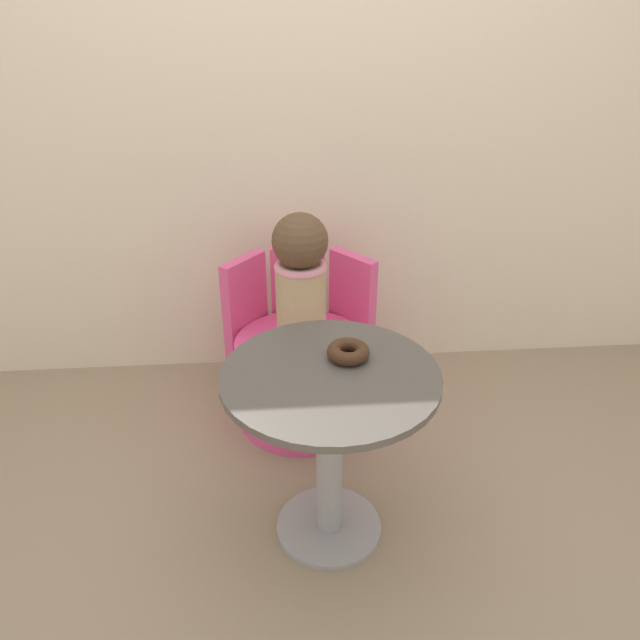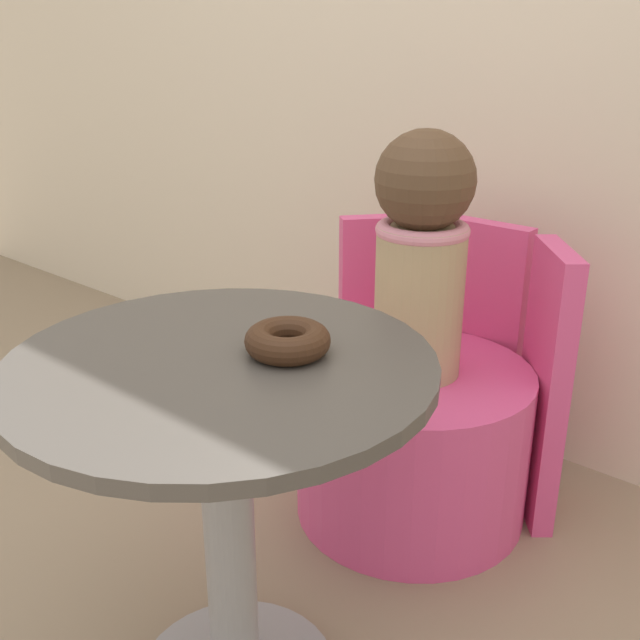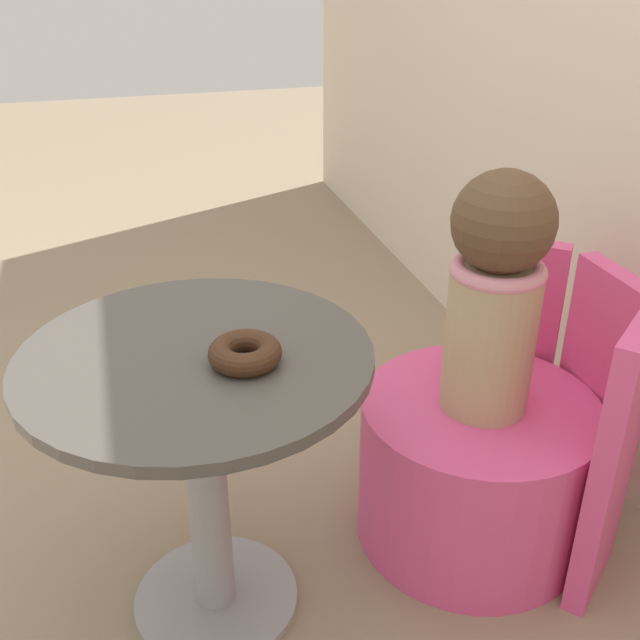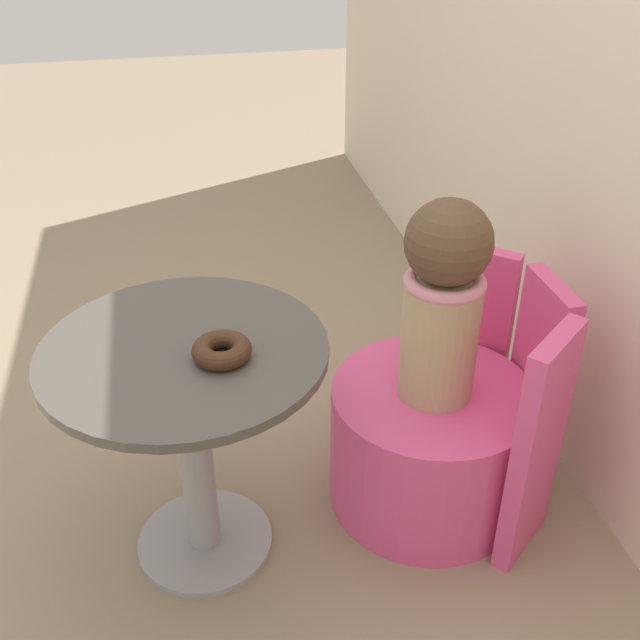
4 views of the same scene
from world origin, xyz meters
The scene contains 5 objects.
round_table centered at (0.02, -0.02, 0.48)m, with size 0.68×0.68×0.65m.
tub_chair centered at (-0.04, 0.63, 0.19)m, with size 0.56×0.56×0.38m.
booth_backrest centered at (-0.04, 0.86, 0.34)m, with size 0.66×0.24×0.68m.
child_figure centered at (-0.04, 0.63, 0.67)m, with size 0.22×0.22×0.56m.
donut centered at (0.08, 0.06, 0.68)m, with size 0.14×0.14×0.04m.
Camera 2 is at (0.81, -0.73, 1.13)m, focal length 42.00 mm.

